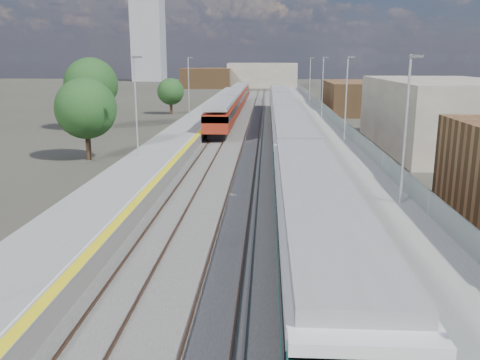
{
  "coord_description": "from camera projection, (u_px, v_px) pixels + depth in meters",
  "views": [
    {
      "loc": [
        -0.33,
        -3.78,
        8.32
      ],
      "look_at": [
        -1.71,
        21.68,
        2.2
      ],
      "focal_mm": 38.0,
      "sensor_mm": 36.0,
      "label": 1
    }
  ],
  "objects": [
    {
      "name": "ground",
      "position": [
        270.0,
        138.0,
        54.14
      ],
      "size": [
        320.0,
        320.0,
        0.0
      ],
      "primitive_type": "plane",
      "color": "#47443A",
      "rests_on": "ground"
    },
    {
      "name": "ballast_bed",
      "position": [
        250.0,
        135.0,
        56.68
      ],
      "size": [
        10.5,
        155.0,
        0.06
      ],
      "primitive_type": "cube",
      "color": "#565451",
      "rests_on": "ground"
    },
    {
      "name": "tracks",
      "position": [
        256.0,
        132.0,
        58.26
      ],
      "size": [
        8.96,
        160.0,
        0.17
      ],
      "color": "#4C3323",
      "rests_on": "ground"
    },
    {
      "name": "platform_right",
      "position": [
        318.0,
        131.0,
        56.16
      ],
      "size": [
        4.7,
        155.0,
        8.52
      ],
      "color": "slate",
      "rests_on": "ground"
    },
    {
      "name": "platform_left",
      "position": [
        190.0,
        130.0,
        56.91
      ],
      "size": [
        4.3,
        155.0,
        8.52
      ],
      "color": "slate",
      "rests_on": "ground"
    },
    {
      "name": "buildings",
      "position": [
        203.0,
        49.0,
        138.62
      ],
      "size": [
        72.0,
        185.5,
        40.0
      ],
      "color": "brown",
      "rests_on": "ground"
    },
    {
      "name": "green_train",
      "position": [
        286.0,
        123.0,
        48.74
      ],
      "size": [
        2.95,
        81.98,
        3.24
      ],
      "color": "black",
      "rests_on": "ground"
    },
    {
      "name": "red_train",
      "position": [
        234.0,
        101.0,
        76.78
      ],
      "size": [
        2.73,
        55.32,
        3.44
      ],
      "color": "black",
      "rests_on": "ground"
    },
    {
      "name": "tree_a",
      "position": [
        86.0,
        108.0,
        41.81
      ],
      "size": [
        5.04,
        5.04,
        6.83
      ],
      "color": "#382619",
      "rests_on": "ground"
    },
    {
      "name": "tree_b",
      "position": [
        91.0,
        85.0,
        59.68
      ],
      "size": [
        6.24,
        6.24,
        8.46
      ],
      "color": "#382619",
      "rests_on": "ground"
    },
    {
      "name": "tree_c",
      "position": [
        171.0,
        92.0,
        76.86
      ],
      "size": [
        4.02,
        4.02,
        5.45
      ],
      "color": "#382619",
      "rests_on": "ground"
    },
    {
      "name": "tree_d",
      "position": [
        403.0,
        92.0,
        74.52
      ],
      "size": [
        4.21,
        4.21,
        5.7
      ],
      "color": "#382619",
      "rests_on": "ground"
    }
  ]
}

